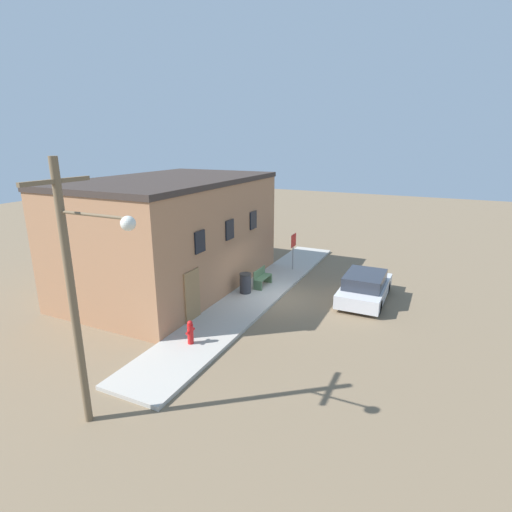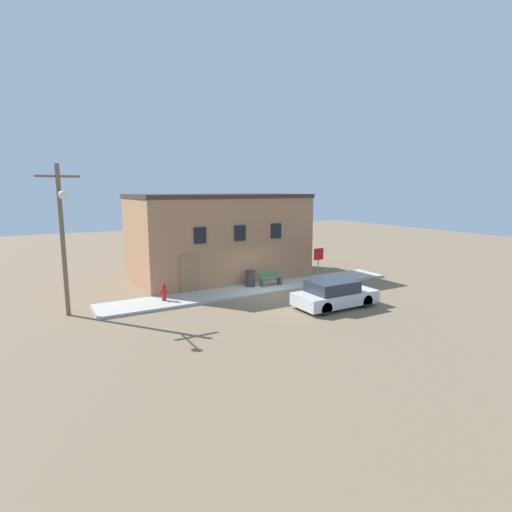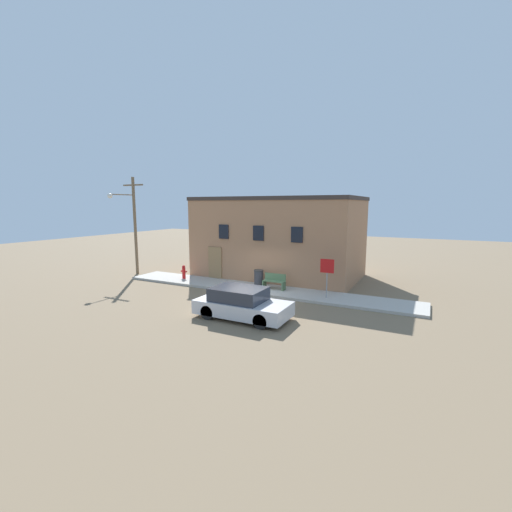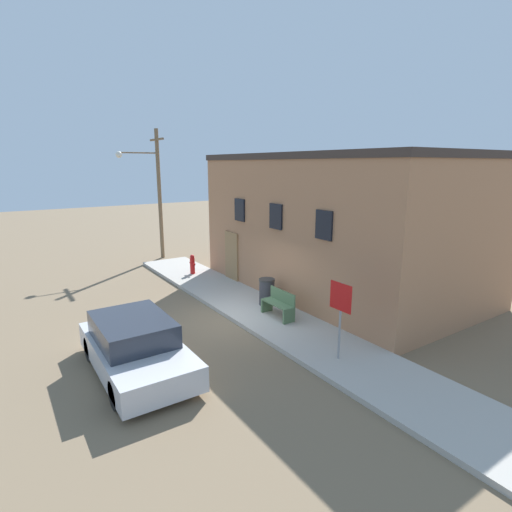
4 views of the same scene
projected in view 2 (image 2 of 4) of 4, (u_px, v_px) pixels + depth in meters
ground_plane at (269, 295)px, 21.92m from camera, size 80.00×80.00×0.00m
sidewalk at (259, 289)px, 22.91m from camera, size 17.78×2.32×0.14m
brick_building at (217, 236)px, 25.89m from camera, size 10.69×6.46×5.43m
fire_hydrant at (164, 292)px, 20.18m from camera, size 0.45×0.22×0.89m
stop_sign at (318, 258)px, 24.41m from camera, size 0.71×0.06×2.03m
bench at (270, 278)px, 23.42m from camera, size 1.29×0.44×0.88m
trash_bin at (250, 278)px, 23.13m from camera, size 0.57×0.57×0.95m
utility_pole at (62, 233)px, 17.51m from camera, size 1.80×2.24×6.82m
parked_car at (334, 294)px, 19.53m from camera, size 4.12×1.89×1.34m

